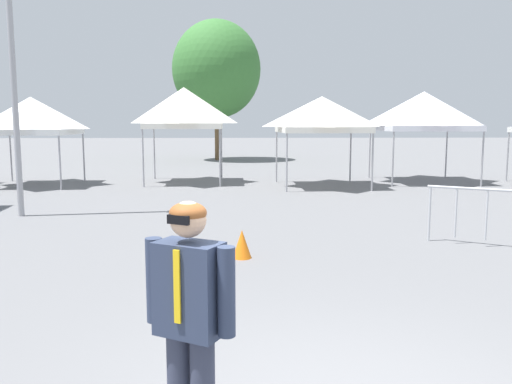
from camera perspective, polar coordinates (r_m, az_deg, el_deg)
canopy_tent_behind_center at (r=20.42m, az=-23.01°, el=7.55°), size 2.89×2.89×3.12m
canopy_tent_far_right at (r=19.87m, az=-7.73°, el=8.93°), size 2.82×2.82×3.51m
canopy_tent_behind_left at (r=18.67m, az=7.10°, el=8.27°), size 3.09×3.09×3.12m
canopy_tent_right_of_center at (r=20.91m, az=17.59°, el=8.28°), size 3.35×3.35×3.37m
person_foreground at (r=3.48m, az=-7.14°, el=-13.20°), size 0.59×0.41×1.78m
tree_behind_tents_center at (r=31.48m, az=-4.27°, el=13.02°), size 5.10×5.10×8.06m
crowd_barrier_mid_lot at (r=10.45m, az=23.60°, el=-1.37°), size 1.84×1.10×1.08m
traffic_cone_lot_center at (r=8.88m, az=-1.52°, el=-5.61°), size 0.32×0.32×0.48m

